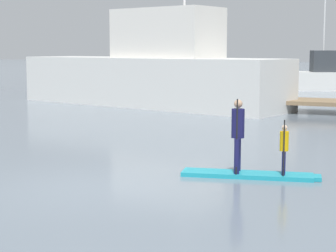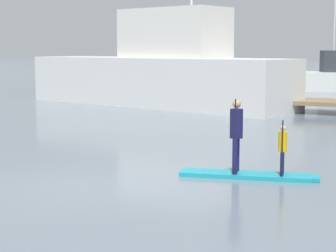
% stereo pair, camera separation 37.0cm
% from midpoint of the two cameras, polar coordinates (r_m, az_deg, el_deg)
% --- Properties ---
extents(ground_plane, '(240.00, 240.00, 0.00)m').
position_cam_midpoint_polar(ground_plane, '(13.11, -8.41, -5.85)').
color(ground_plane, slate).
extents(paddleboard_near, '(3.27, 1.19, 0.10)m').
position_cam_midpoint_polar(paddleboard_near, '(14.12, 7.11, -4.65)').
color(paddleboard_near, '#1E9EB2').
rests_on(paddleboard_near, ground).
extents(paddler_adult, '(0.35, 0.53, 1.75)m').
position_cam_midpoint_polar(paddler_adult, '(13.96, 5.94, -0.45)').
color(paddler_adult, '#19194C').
rests_on(paddler_adult, paddleboard_near).
extents(paddler_child_solo, '(0.24, 0.40, 1.29)m').
position_cam_midpoint_polar(paddler_child_solo, '(13.93, 10.29, -1.94)').
color(paddler_child_solo, '#19194C').
rests_on(paddler_child_solo, paddleboard_near).
extents(fishing_boat_white_large, '(15.77, 7.68, 12.26)m').
position_cam_midpoint_polar(fishing_boat_white_large, '(31.21, -1.86, 5.20)').
color(fishing_boat_white_large, silver).
rests_on(fishing_boat_white_large, ground).
extents(fishing_boat_green_midground, '(8.42, 4.91, 6.59)m').
position_cam_midpoint_polar(fishing_boat_green_midground, '(44.33, 14.94, 4.61)').
color(fishing_boat_green_midground, silver).
rests_on(fishing_boat_green_midground, ground).
extents(trawler_grey_distant, '(6.27, 1.97, 5.36)m').
position_cam_midpoint_polar(trawler_grey_distant, '(56.64, -4.97, 5.09)').
color(trawler_grey_distant, silver).
rests_on(trawler_grey_distant, ground).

